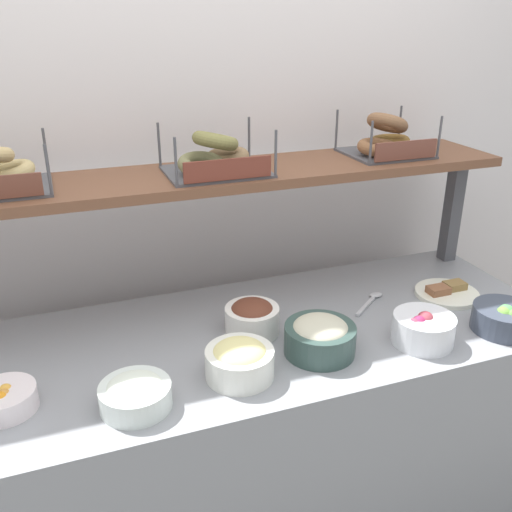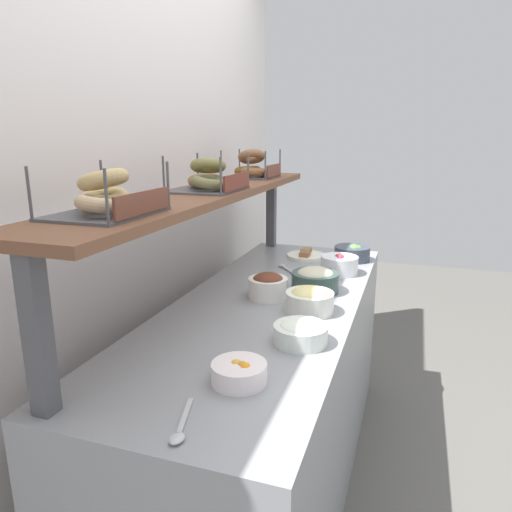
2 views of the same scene
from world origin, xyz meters
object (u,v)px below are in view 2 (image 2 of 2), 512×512
object	(u,v)px
bowl_egg_salad	(310,300)
serving_plate_white	(306,255)
bowl_veggie_mix	(352,253)
bagel_basket_plain	(105,198)
bowl_chocolate_spread	(268,286)
bowl_fruit_salad	(239,372)
serving_spoon_by_edge	(181,428)
bowl_tuna_salad	(315,280)
bowl_beet_salad	(339,264)
bowl_cream_cheese	(301,332)
bagel_basket_poppy	(209,179)
bagel_basket_cinnamon_raisin	(252,168)
serving_spoon_near_plate	(285,267)

from	to	relation	value
bowl_egg_salad	serving_plate_white	size ratio (longest dim) A/B	0.86
bowl_veggie_mix	bagel_basket_plain	size ratio (longest dim) A/B	0.60
bowl_chocolate_spread	bowl_fruit_salad	bearing A→B (deg)	-169.12
serving_plate_white	serving_spoon_by_edge	bearing A→B (deg)	-177.19
bowl_tuna_salad	serving_spoon_by_edge	size ratio (longest dim) A/B	1.12
serving_spoon_by_edge	bowl_beet_salad	bearing A→B (deg)	-5.86
bowl_cream_cheese	bagel_basket_plain	size ratio (longest dim) A/B	0.57
serving_plate_white	bagel_basket_poppy	xyz separation A→B (m)	(-0.73, 0.24, 0.47)
bowl_cream_cheese	bowl_beet_salad	xyz separation A→B (m)	(0.82, 0.01, 0.01)
bowl_cream_cheese	bagel_basket_poppy	distance (m)	0.73
bowl_fruit_salad	bagel_basket_poppy	bearing A→B (deg)	29.61
bowl_fruit_salad	bowl_veggie_mix	world-z (taller)	bowl_veggie_mix
bowl_fruit_salad	bowl_tuna_salad	bearing A→B (deg)	-2.49
bagel_basket_plain	bowl_cream_cheese	bearing A→B (deg)	-60.97
bowl_egg_salad	bagel_basket_plain	size ratio (longest dim) A/B	0.59
bowl_tuna_salad	serving_plate_white	bearing A→B (deg)	16.44
bowl_beet_salad	serving_plate_white	xyz separation A→B (m)	(0.25, 0.22, -0.03)
bowl_beet_salad	bagel_basket_poppy	distance (m)	0.78
bagel_basket_poppy	bagel_basket_plain	bearing A→B (deg)	177.30
bowl_cream_cheese	serving_plate_white	distance (m)	1.10
bowl_tuna_salad	bagel_basket_plain	xyz separation A→B (m)	(-0.79, 0.43, 0.43)
bowl_beet_salad	bowl_egg_salad	size ratio (longest dim) A/B	0.98
bowl_veggie_mix	bagel_basket_cinnamon_raisin	world-z (taller)	bagel_basket_cinnamon_raisin
bowl_cream_cheese	bowl_chocolate_spread	world-z (taller)	bowl_chocolate_spread
bowl_egg_salad	serving_plate_white	distance (m)	0.82
serving_spoon_by_edge	bagel_basket_plain	bearing A→B (deg)	52.71
serving_spoon_by_edge	bagel_basket_plain	xyz separation A→B (m)	(0.26, 0.35, 0.47)
bowl_chocolate_spread	bagel_basket_plain	size ratio (longest dim) A/B	0.52
bowl_tuna_salad	bagel_basket_poppy	size ratio (longest dim) A/B	0.66
bowl_fruit_salad	serving_spoon_near_plate	xyz separation A→B (m)	(1.11, 0.18, -0.02)
bowl_chocolate_spread	bagel_basket_plain	bearing A→B (deg)	157.82
serving_plate_white	bagel_basket_plain	distance (m)	1.45
bowl_cream_cheese	bowl_beet_salad	size ratio (longest dim) A/B	0.99
bowl_veggie_mix	serving_plate_white	bearing A→B (deg)	93.16
bowl_beet_salad	serving_plate_white	size ratio (longest dim) A/B	0.84
bowl_veggie_mix	bowl_fruit_salad	bearing A→B (deg)	175.18
bowl_veggie_mix	serving_spoon_by_edge	xyz separation A→B (m)	(-1.63, 0.17, -0.03)
bagel_basket_poppy	bowl_fruit_salad	bearing A→B (deg)	-150.39
bowl_cream_cheese	serving_plate_white	size ratio (longest dim) A/B	0.83
bagel_basket_plain	bowl_egg_salad	bearing A→B (deg)	-40.08
bowl_fruit_salad	serving_plate_white	world-z (taller)	bowl_fruit_salad
bowl_cream_cheese	serving_plate_white	world-z (taller)	bowl_cream_cheese
serving_plate_white	bowl_egg_salad	bearing A→B (deg)	-166.37
bowl_cream_cheese	serving_spoon_near_plate	distance (m)	0.86
bowl_beet_salad	bagel_basket_cinnamon_raisin	distance (m)	0.67
bowl_tuna_salad	serving_spoon_by_edge	world-z (taller)	bowl_tuna_salad
serving_plate_white	bowl_tuna_salad	bearing A→B (deg)	-163.56
bowl_chocolate_spread	bagel_basket_plain	xyz separation A→B (m)	(-0.65, 0.27, 0.43)
bowl_veggie_mix	serving_spoon_near_plate	distance (m)	0.40
bowl_beet_salad	serving_spoon_by_edge	size ratio (longest dim) A/B	0.99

